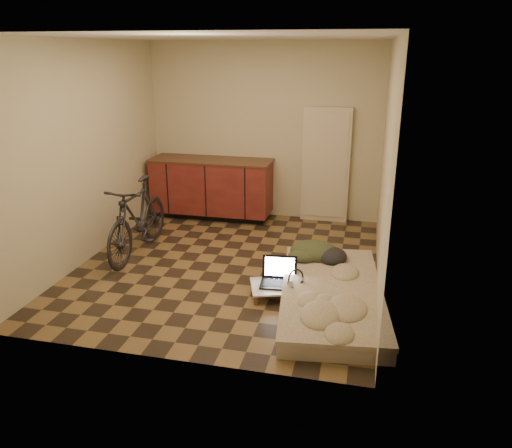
% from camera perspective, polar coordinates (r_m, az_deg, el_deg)
% --- Properties ---
extents(room_shell, '(3.50, 4.00, 2.60)m').
position_cam_1_polar(room_shell, '(5.70, -3.36, 7.39)').
color(room_shell, brown).
rests_on(room_shell, ground).
extents(cabinets, '(1.84, 0.62, 0.91)m').
position_cam_1_polar(cabinets, '(7.69, -5.06, 4.15)').
color(cabinets, black).
rests_on(cabinets, ground).
extents(appliance_panel, '(0.70, 0.10, 1.70)m').
position_cam_1_polar(appliance_panel, '(7.49, 7.98, 6.65)').
color(appliance_panel, beige).
rests_on(appliance_panel, ground).
extents(bicycle, '(0.48, 1.63, 1.06)m').
position_cam_1_polar(bicycle, '(6.39, -13.43, 1.05)').
color(bicycle, black).
rests_on(bicycle, ground).
extents(futon, '(1.25, 2.21, 0.18)m').
position_cam_1_polar(futon, '(5.23, 8.63, -8.07)').
color(futon, '#B6A591').
rests_on(futon, ground).
extents(clothing_pile, '(0.66, 0.57, 0.24)m').
position_cam_1_polar(clothing_pile, '(5.86, 7.20, -2.59)').
color(clothing_pile, '#313921').
rests_on(clothing_pile, futon).
extents(headphones, '(0.29, 0.30, 0.15)m').
position_cam_1_polar(headphones, '(5.19, 4.58, -6.12)').
color(headphones, black).
rests_on(headphones, futon).
extents(lap_desk, '(0.79, 0.63, 0.11)m').
position_cam_1_polar(lap_desk, '(5.35, 3.16, -7.10)').
color(lap_desk, brown).
rests_on(lap_desk, ground).
extents(laptop, '(0.41, 0.37, 0.26)m').
position_cam_1_polar(laptop, '(5.36, 2.61, -6.22)').
color(laptop, black).
rests_on(laptop, lap_desk).
extents(mouse, '(0.08, 0.10, 0.03)m').
position_cam_1_polar(mouse, '(5.37, 5.59, -6.70)').
color(mouse, white).
rests_on(mouse, lap_desk).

